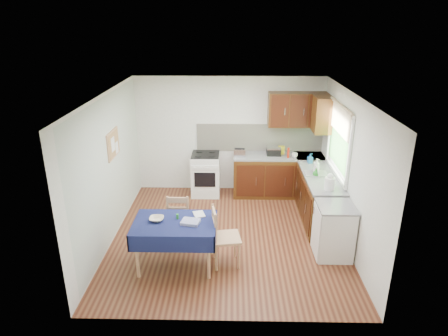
{
  "coord_description": "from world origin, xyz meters",
  "views": [
    {
      "loc": [
        0.07,
        -6.17,
        3.65
      ],
      "look_at": [
        -0.07,
        0.34,
        1.16
      ],
      "focal_mm": 32.0,
      "sensor_mm": 36.0,
      "label": 1
    }
  ],
  "objects_px": {
    "dish_rack": "(316,173)",
    "toaster": "(240,153)",
    "chair_far": "(179,216)",
    "dining_table": "(175,228)",
    "sandwich_press": "(274,151)",
    "chair_near": "(223,235)",
    "kettle": "(330,182)"
  },
  "relations": [
    {
      "from": "chair_far",
      "to": "toaster",
      "type": "distance_m",
      "value": 2.23
    },
    {
      "from": "chair_far",
      "to": "sandwich_press",
      "type": "relative_size",
      "value": 3.17
    },
    {
      "from": "chair_near",
      "to": "dish_rack",
      "type": "height_order",
      "value": "dish_rack"
    },
    {
      "from": "dining_table",
      "to": "chair_far",
      "type": "bearing_deg",
      "value": 101.87
    },
    {
      "from": "toaster",
      "to": "sandwich_press",
      "type": "xyz_separation_m",
      "value": [
        0.72,
        0.12,
        -0.0
      ]
    },
    {
      "from": "chair_far",
      "to": "dish_rack",
      "type": "height_order",
      "value": "dish_rack"
    },
    {
      "from": "dish_rack",
      "to": "toaster",
      "type": "bearing_deg",
      "value": 140.77
    },
    {
      "from": "chair_near",
      "to": "sandwich_press",
      "type": "height_order",
      "value": "sandwich_press"
    },
    {
      "from": "sandwich_press",
      "to": "chair_far",
      "type": "bearing_deg",
      "value": -111.77
    },
    {
      "from": "chair_far",
      "to": "sandwich_press",
      "type": "xyz_separation_m",
      "value": [
        1.76,
        2.03,
        0.5
      ]
    },
    {
      "from": "chair_near",
      "to": "chair_far",
      "type": "bearing_deg",
      "value": 40.97
    },
    {
      "from": "dining_table",
      "to": "sandwich_press",
      "type": "distance_m",
      "value": 3.24
    },
    {
      "from": "kettle",
      "to": "toaster",
      "type": "bearing_deg",
      "value": 131.8
    },
    {
      "from": "dining_table",
      "to": "dish_rack",
      "type": "bearing_deg",
      "value": 43.54
    },
    {
      "from": "chair_far",
      "to": "sandwich_press",
      "type": "distance_m",
      "value": 2.73
    },
    {
      "from": "dining_table",
      "to": "chair_near",
      "type": "distance_m",
      "value": 0.74
    },
    {
      "from": "dish_rack",
      "to": "chair_far",
      "type": "bearing_deg",
      "value": -163.71
    },
    {
      "from": "chair_far",
      "to": "chair_near",
      "type": "bearing_deg",
      "value": 140.49
    },
    {
      "from": "chair_far",
      "to": "toaster",
      "type": "relative_size",
      "value": 3.8
    },
    {
      "from": "kettle",
      "to": "chair_near",
      "type": "bearing_deg",
      "value": -153.87
    },
    {
      "from": "toaster",
      "to": "kettle",
      "type": "xyz_separation_m",
      "value": [
        1.49,
        -1.67,
        0.04
      ]
    },
    {
      "from": "sandwich_press",
      "to": "chair_near",
      "type": "bearing_deg",
      "value": -91.52
    },
    {
      "from": "toaster",
      "to": "sandwich_press",
      "type": "distance_m",
      "value": 0.73
    },
    {
      "from": "chair_far",
      "to": "chair_near",
      "type": "distance_m",
      "value": 0.98
    },
    {
      "from": "chair_near",
      "to": "dish_rack",
      "type": "xyz_separation_m",
      "value": [
        1.69,
        1.58,
        0.41
      ]
    },
    {
      "from": "chair_far",
      "to": "kettle",
      "type": "distance_m",
      "value": 2.6
    },
    {
      "from": "chair_near",
      "to": "toaster",
      "type": "distance_m",
      "value": 2.6
    },
    {
      "from": "kettle",
      "to": "dish_rack",
      "type": "bearing_deg",
      "value": 96.88
    },
    {
      "from": "chair_far",
      "to": "dining_table",
      "type": "bearing_deg",
      "value": 92.86
    },
    {
      "from": "chair_near",
      "to": "sandwich_press",
      "type": "distance_m",
      "value": 2.88
    },
    {
      "from": "dining_table",
      "to": "chair_far",
      "type": "distance_m",
      "value": 0.71
    },
    {
      "from": "chair_near",
      "to": "toaster",
      "type": "relative_size",
      "value": 3.98
    }
  ]
}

